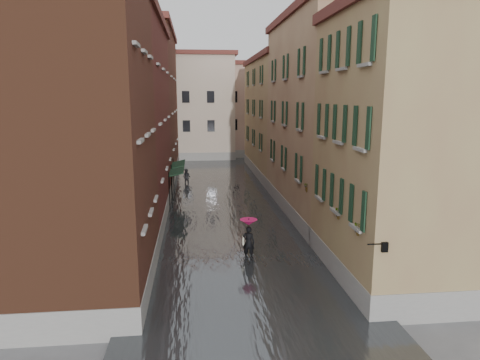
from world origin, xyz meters
TOP-DOWN VIEW (x-y plane):
  - ground at (0.00, 0.00)m, footprint 120.00×120.00m
  - floodwater at (0.00, 13.00)m, footprint 10.00×60.00m
  - building_left_near at (-7.00, -2.00)m, footprint 6.00×8.00m
  - building_left_mid at (-7.00, 9.00)m, footprint 6.00×14.00m
  - building_left_far at (-7.00, 24.00)m, footprint 6.00×16.00m
  - building_right_near at (7.00, -2.00)m, footprint 6.00×8.00m
  - building_right_mid at (7.00, 9.00)m, footprint 6.00×14.00m
  - building_right_far at (7.00, 24.00)m, footprint 6.00×16.00m
  - building_end_cream at (-3.00, 38.00)m, footprint 12.00×9.00m
  - building_end_pink at (6.00, 40.00)m, footprint 10.00×9.00m
  - awning_near at (-3.49, 12.50)m, footprint 1.09×3.09m
  - awning_far at (-3.48, 16.05)m, footprint 1.09×3.33m
  - wall_lantern at (4.33, -6.00)m, footprint 0.71×0.22m
  - window_planters at (4.12, -1.26)m, footprint 0.59×8.32m
  - pedestrian_main at (0.53, 0.93)m, footprint 0.90×0.90m
  - pedestrian_far at (-2.85, 19.48)m, footprint 0.92×0.84m

SIDE VIEW (x-z plane):
  - ground at x=0.00m, z-range 0.00..0.00m
  - floodwater at x=0.00m, z-range 0.00..0.20m
  - pedestrian_far at x=-2.85m, z-range 0.00..1.55m
  - pedestrian_main at x=0.53m, z-range 0.19..2.25m
  - awning_near at x=-3.49m, z-range 1.07..3.87m
  - awning_far at x=-3.48m, z-range 1.07..3.87m
  - wall_lantern at x=4.33m, z-range 2.83..3.18m
  - window_planters at x=4.12m, z-range 3.09..3.93m
  - building_right_near at x=7.00m, z-range 0.00..11.50m
  - building_right_far at x=7.00m, z-range 0.00..11.50m
  - building_end_pink at x=6.00m, z-range 0.00..12.00m
  - building_left_mid at x=-7.00m, z-range 0.00..12.50m
  - building_left_near at x=-7.00m, z-range 0.00..13.00m
  - building_right_mid at x=7.00m, z-range 0.00..13.00m
  - building_end_cream at x=-3.00m, z-range 0.00..13.00m
  - building_left_far at x=-7.00m, z-range 0.00..14.00m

